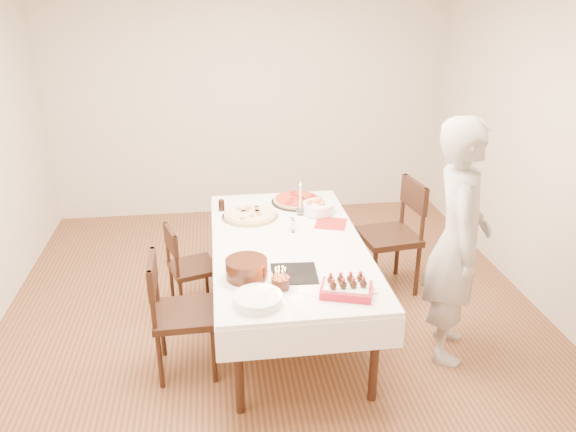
{
  "coord_description": "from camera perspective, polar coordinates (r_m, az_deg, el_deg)",
  "views": [
    {
      "loc": [
        -0.42,
        -3.87,
        2.6
      ],
      "look_at": [
        0.1,
        -0.04,
        0.97
      ],
      "focal_mm": 35.0,
      "sensor_mm": 36.0,
      "label": 1
    }
  ],
  "objects": [
    {
      "name": "wall_back",
      "position": [
        6.51,
        -3.91,
        11.77
      ],
      "size": [
        4.5,
        0.04,
        2.7
      ],
      "primitive_type": "cube",
      "color": "beige",
      "rests_on": "floor"
    },
    {
      "name": "strawberry_box",
      "position": [
        3.61,
        5.97,
        -7.33
      ],
      "size": [
        0.37,
        0.31,
        0.08
      ],
      "primitive_type": null,
      "rotation": [
        0.0,
        0.0,
        -0.31
      ],
      "color": "#AC1327",
      "rests_on": "dining_table"
    },
    {
      "name": "person",
      "position": [
        4.12,
        16.86,
        -2.57
      ],
      "size": [
        0.61,
        0.76,
        1.8
      ],
      "primitive_type": "imported",
      "rotation": [
        0.0,
        0.0,
        1.25
      ],
      "color": "#A6A29D",
      "rests_on": "floor"
    },
    {
      "name": "dining_table",
      "position": [
        4.46,
        0.0,
        -7.02
      ],
      "size": [
        1.66,
        2.36,
        0.75
      ],
      "primitive_type": "cube",
      "rotation": [
        0.0,
        0.0,
        -0.27
      ],
      "color": "white",
      "rests_on": "floor"
    },
    {
      "name": "chair_left_dessert",
      "position": [
        4.02,
        -10.43,
        -9.77
      ],
      "size": [
        0.48,
        0.48,
        0.91
      ],
      "primitive_type": null,
      "rotation": [
        0.0,
        0.0,
        3.17
      ],
      "color": "black",
      "rests_on": "floor"
    },
    {
      "name": "taper_candle",
      "position": [
        4.73,
        1.26,
        1.81
      ],
      "size": [
        0.07,
        0.07,
        0.3
      ],
      "primitive_type": "cylinder",
      "rotation": [
        0.0,
        0.0,
        -0.07
      ],
      "color": "white",
      "rests_on": "dining_table"
    },
    {
      "name": "birthday_cake",
      "position": [
        3.64,
        -0.78,
        -6.28
      ],
      "size": [
        0.14,
        0.14,
        0.13
      ],
      "primitive_type": "cylinder",
      "rotation": [
        0.0,
        0.0,
        0.22
      ],
      "color": "#3D1C10",
      "rests_on": "dining_table"
    },
    {
      "name": "chair_right_savory",
      "position": [
        5.03,
        10.16,
        -2.06
      ],
      "size": [
        0.58,
        0.58,
        1.02
      ],
      "primitive_type": null,
      "rotation": [
        0.0,
        0.0,
        0.13
      ],
      "color": "black",
      "rests_on": "floor"
    },
    {
      "name": "cola_glass",
      "position": [
        4.89,
        -6.77,
        1.09
      ],
      "size": [
        0.06,
        0.06,
        0.1
      ],
      "primitive_type": "cylinder",
      "rotation": [
        0.0,
        0.0,
        -0.24
      ],
      "color": "black",
      "rests_on": "dining_table"
    },
    {
      "name": "wall_right",
      "position": [
        4.87,
        26.08,
        5.66
      ],
      "size": [
        0.04,
        5.0,
        2.7
      ],
      "primitive_type": "cube",
      "color": "beige",
      "rests_on": "floor"
    },
    {
      "name": "shaker_pair",
      "position": [
        4.43,
        0.51,
        -1.05
      ],
      "size": [
        0.09,
        0.09,
        0.1
      ],
      "primitive_type": null,
      "rotation": [
        0.0,
        0.0,
        -0.09
      ],
      "color": "white",
      "rests_on": "dining_table"
    },
    {
      "name": "cake_board",
      "position": [
        3.84,
        0.62,
        -5.9
      ],
      "size": [
        0.33,
        0.33,
        0.01
      ],
      "primitive_type": "cube",
      "rotation": [
        0.0,
        0.0,
        -0.06
      ],
      "color": "black",
      "rests_on": "dining_table"
    },
    {
      "name": "pizza_white",
      "position": [
        4.73,
        -3.89,
        0.09
      ],
      "size": [
        0.48,
        0.48,
        0.04
      ],
      "primitive_type": "cylinder",
      "rotation": [
        0.0,
        0.0,
        0.01
      ],
      "color": "beige",
      "rests_on": "dining_table"
    },
    {
      "name": "plate_stack",
      "position": [
        3.5,
        -3.08,
        -8.44
      ],
      "size": [
        0.32,
        0.32,
        0.06
      ],
      "primitive_type": "cylinder",
      "rotation": [
        0.0,
        0.0,
        0.04
      ],
      "color": "white",
      "rests_on": "dining_table"
    },
    {
      "name": "box_lid",
      "position": [
        3.69,
        6.38,
        -7.4
      ],
      "size": [
        0.32,
        0.23,
        0.02
      ],
      "primitive_type": "cube",
      "rotation": [
        0.0,
        0.0,
        0.1
      ],
      "color": "beige",
      "rests_on": "dining_table"
    },
    {
      "name": "chair_left_savory",
      "position": [
        4.76,
        -9.63,
        -5.17
      ],
      "size": [
        0.5,
        0.5,
        0.78
      ],
      "primitive_type": null,
      "rotation": [
        0.0,
        0.0,
        3.45
      ],
      "color": "black",
      "rests_on": "floor"
    },
    {
      "name": "wall_front",
      "position": [
        1.9,
        7.43,
        -18.41
      ],
      "size": [
        4.5,
        0.04,
        2.7
      ],
      "primitive_type": "cube",
      "color": "beige",
      "rests_on": "floor"
    },
    {
      "name": "layer_cake",
      "position": [
        3.76,
        -4.24,
        -5.42
      ],
      "size": [
        0.37,
        0.37,
        0.14
      ],
      "primitive_type": "cylinder",
      "rotation": [
        0.0,
        0.0,
        -0.04
      ],
      "color": "black",
      "rests_on": "dining_table"
    },
    {
      "name": "pasta_bowl",
      "position": [
        4.8,
        3.09,
        0.84
      ],
      "size": [
        0.31,
        0.31,
        0.09
      ],
      "primitive_type": "cylinder",
      "rotation": [
        0.0,
        0.0,
        -0.17
      ],
      "color": "white",
      "rests_on": "dining_table"
    },
    {
      "name": "china_plate",
      "position": [
        3.84,
        -3.81,
        -5.91
      ],
      "size": [
        0.19,
        0.19,
        0.01
      ],
      "primitive_type": "cylinder",
      "rotation": [
        0.0,
        0.0,
        0.0
      ],
      "color": "white",
      "rests_on": "dining_table"
    },
    {
      "name": "floor",
      "position": [
        4.68,
        -1.25,
        -10.84
      ],
      "size": [
        5.0,
        5.0,
        0.0
      ],
      "primitive_type": "plane",
      "color": "#542E1C",
      "rests_on": "ground"
    },
    {
      "name": "red_placemat",
      "position": [
        4.62,
        4.37,
        -0.79
      ],
      "size": [
        0.31,
        0.31,
        0.01
      ],
      "primitive_type": "cube",
      "rotation": [
        0.0,
        0.0,
        -0.32
      ],
      "color": "#B21E1E",
      "rests_on": "dining_table"
    },
    {
      "name": "pizza_pepperoni",
      "position": [
        5.04,
        0.93,
        1.63
      ],
      "size": [
        0.59,
        0.59,
        0.04
      ],
      "primitive_type": "cylinder",
      "rotation": [
        0.0,
        0.0,
        0.33
      ],
      "color": "red",
      "rests_on": "dining_table"
    }
  ]
}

